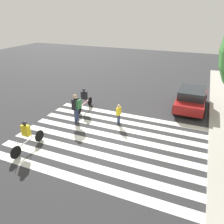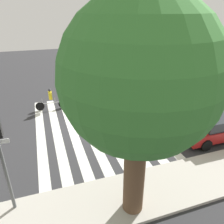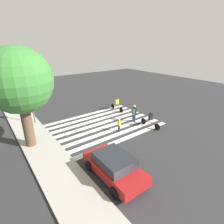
{
  "view_description": "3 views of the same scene",
  "coord_description": "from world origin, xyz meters",
  "px_view_note": "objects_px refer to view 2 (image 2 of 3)",
  "views": [
    {
      "loc": [
        9.23,
        4.06,
        6.4
      ],
      "look_at": [
        -0.83,
        -0.14,
        1.3
      ],
      "focal_mm": 35.0,
      "sensor_mm": 36.0,
      "label": 1
    },
    {
      "loc": [
        2.84,
        12.03,
        6.83
      ],
      "look_at": [
        -1.16,
        0.28,
        0.87
      ],
      "focal_mm": 35.0,
      "sensor_mm": 36.0,
      "label": 2
    },
    {
      "loc": [
        -12.86,
        8.88,
        7.43
      ],
      "look_at": [
        -0.5,
        -0.51,
        1.36
      ],
      "focal_mm": 28.0,
      "sensor_mm": 36.0,
      "label": 3
    }
  ],
  "objects_px": {
    "pedestrian_child_with_backpack": "(121,109)",
    "cyclist_mid_street": "(121,91)",
    "pedestrian_adult_blue_shirt": "(100,93)",
    "street_tree": "(140,79)",
    "car_parked_dark_suv": "(215,126)",
    "cyclist_far_lane": "(51,98)"
  },
  "relations": [
    {
      "from": "pedestrian_child_with_backpack",
      "to": "cyclist_far_lane",
      "type": "bearing_deg",
      "value": -26.59
    },
    {
      "from": "street_tree",
      "to": "car_parked_dark_suv",
      "type": "height_order",
      "value": "street_tree"
    },
    {
      "from": "car_parked_dark_suv",
      "to": "street_tree",
      "type": "bearing_deg",
      "value": 26.25
    },
    {
      "from": "pedestrian_adult_blue_shirt",
      "to": "cyclist_far_lane",
      "type": "height_order",
      "value": "pedestrian_adult_blue_shirt"
    },
    {
      "from": "street_tree",
      "to": "car_parked_dark_suv",
      "type": "bearing_deg",
      "value": -154.37
    },
    {
      "from": "pedestrian_child_with_backpack",
      "to": "cyclist_mid_street",
      "type": "relative_size",
      "value": 0.57
    },
    {
      "from": "pedestrian_child_with_backpack",
      "to": "cyclist_mid_street",
      "type": "bearing_deg",
      "value": -99.65
    },
    {
      "from": "street_tree",
      "to": "car_parked_dark_suv",
      "type": "relative_size",
      "value": 1.74
    },
    {
      "from": "cyclist_mid_street",
      "to": "car_parked_dark_suv",
      "type": "bearing_deg",
      "value": 112.96
    },
    {
      "from": "pedestrian_child_with_backpack",
      "to": "cyclist_far_lane",
      "type": "height_order",
      "value": "cyclist_far_lane"
    },
    {
      "from": "cyclist_mid_street",
      "to": "car_parked_dark_suv",
      "type": "relative_size",
      "value": 0.53
    },
    {
      "from": "pedestrian_adult_blue_shirt",
      "to": "car_parked_dark_suv",
      "type": "bearing_deg",
      "value": -43.5
    },
    {
      "from": "pedestrian_adult_blue_shirt",
      "to": "cyclist_mid_street",
      "type": "bearing_deg",
      "value": 23.01
    },
    {
      "from": "pedestrian_child_with_backpack",
      "to": "cyclist_far_lane",
      "type": "relative_size",
      "value": 0.57
    },
    {
      "from": "pedestrian_adult_blue_shirt",
      "to": "cyclist_far_lane",
      "type": "bearing_deg",
      "value": 177.77
    },
    {
      "from": "pedestrian_adult_blue_shirt",
      "to": "pedestrian_child_with_backpack",
      "type": "xyz_separation_m",
      "value": [
        -0.73,
        2.51,
        -0.33
      ]
    },
    {
      "from": "car_parked_dark_suv",
      "to": "pedestrian_child_with_backpack",
      "type": "bearing_deg",
      "value": -41.86
    },
    {
      "from": "pedestrian_adult_blue_shirt",
      "to": "car_parked_dark_suv",
      "type": "distance_m",
      "value": 8.09
    },
    {
      "from": "cyclist_far_lane",
      "to": "car_parked_dark_suv",
      "type": "xyz_separation_m",
      "value": [
        -8.54,
        7.08,
        -0.13
      ]
    },
    {
      "from": "pedestrian_adult_blue_shirt",
      "to": "car_parked_dark_suv",
      "type": "relative_size",
      "value": 0.42
    },
    {
      "from": "pedestrian_child_with_backpack",
      "to": "cyclist_mid_street",
      "type": "distance_m",
      "value": 3.15
    },
    {
      "from": "pedestrian_adult_blue_shirt",
      "to": "pedestrian_child_with_backpack",
      "type": "height_order",
      "value": "pedestrian_adult_blue_shirt"
    }
  ]
}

